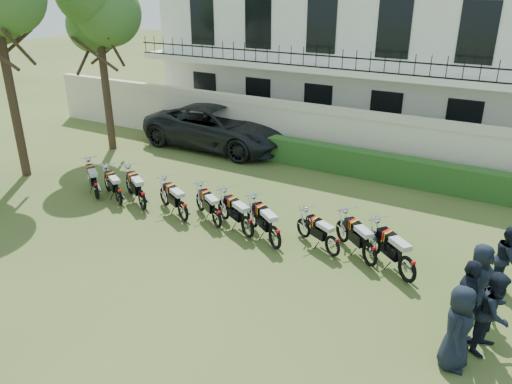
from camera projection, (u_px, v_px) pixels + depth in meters
ground at (221, 247)px, 13.81m from camera, size 100.00×100.00×0.00m
perimeter_wall at (332, 135)px, 19.74m from camera, size 30.00×0.35×2.30m
hedge at (347, 161)px, 18.90m from camera, size 18.00×0.60×1.00m
building at (382, 52)px, 23.49m from camera, size 20.40×9.60×7.40m
tree_west_near at (97, 6)px, 19.59m from camera, size 3.40×3.20×7.90m
motorcycle_0 at (96, 185)px, 16.65m from camera, size 1.70×1.24×1.10m
motorcycle_1 at (118, 192)px, 16.20m from camera, size 1.73×1.03×1.05m
motorcycle_2 at (142, 195)px, 15.84m from camera, size 1.86×1.19×1.15m
motorcycle_3 at (183, 207)px, 15.09m from camera, size 1.84×1.04×1.10m
motorcycle_4 at (217, 213)px, 14.72m from camera, size 1.67×1.12×1.05m
motorcycle_5 at (247, 222)px, 14.13m from camera, size 1.86×1.06×1.11m
motorcycle_6 at (275, 232)px, 13.51m from camera, size 1.78×1.29×1.15m
motorcycle_7 at (333, 241)px, 13.19m from camera, size 1.67×0.94×1.00m
motorcycle_8 at (370, 249)px, 12.71m from camera, size 1.62×1.35×1.10m
motorcycle_9 at (408, 263)px, 12.02m from camera, size 1.72×1.41×1.16m
suv at (219, 127)px, 21.78m from camera, size 6.65×3.11×1.84m
officer_0 at (458, 328)px, 9.26m from camera, size 0.61×0.89×1.75m
officer_1 at (494, 313)px, 9.69m from camera, size 0.87×1.00×1.75m
officer_2 at (466, 304)px, 9.80m from camera, size 0.67×1.20×1.93m
officer_3 at (479, 280)px, 10.77m from camera, size 0.71×0.93×1.71m
officer_4 at (508, 259)px, 11.67m from camera, size 0.66×0.82×1.64m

